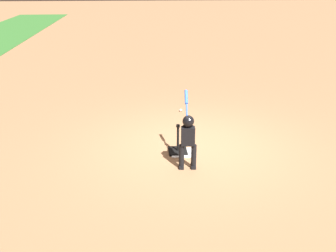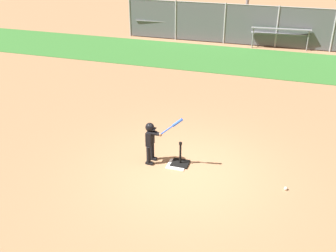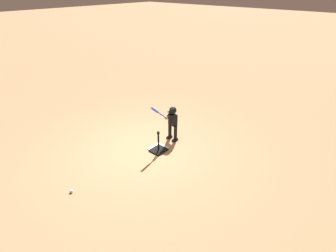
% 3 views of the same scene
% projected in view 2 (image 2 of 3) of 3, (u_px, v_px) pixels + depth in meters
% --- Properties ---
extents(ground_plane, '(90.00, 90.00, 0.00)m').
position_uv_depth(ground_plane, '(186.00, 174.00, 9.11)').
color(ground_plane, '#99704C').
extents(grass_outfield_strip, '(56.00, 4.01, 0.02)m').
position_uv_depth(grass_outfield_strip, '(241.00, 60.00, 16.90)').
color(grass_outfield_strip, '#33702D').
rests_on(grass_outfield_strip, ground_plane).
extents(backstop_fence, '(12.45, 0.08, 1.94)m').
position_uv_depth(backstop_fence, '(251.00, 24.00, 18.65)').
color(backstop_fence, '#9E9EA3').
rests_on(backstop_fence, ground_plane).
extents(home_plate, '(0.44, 0.44, 0.02)m').
position_uv_depth(home_plate, '(177.00, 165.00, 9.43)').
color(home_plate, white).
rests_on(home_plate, ground_plane).
extents(batting_tee, '(0.42, 0.37, 0.60)m').
position_uv_depth(batting_tee, '(180.00, 161.00, 9.44)').
color(batting_tee, black).
rests_on(batting_tee, ground_plane).
extents(batter_child, '(0.92, 0.33, 1.30)m').
position_uv_depth(batter_child, '(152.00, 138.00, 9.26)').
color(batter_child, black).
rests_on(batter_child, ground_plane).
extents(baseball, '(0.07, 0.07, 0.07)m').
position_uv_depth(baseball, '(286.00, 188.00, 8.53)').
color(baseball, white).
rests_on(baseball, ground_plane).
extents(bleachers_far_left, '(3.07, 1.87, 0.89)m').
position_uv_depth(bleachers_far_left, '(168.00, 27.00, 20.80)').
color(bleachers_far_left, gray).
rests_on(bleachers_far_left, ground_plane).
extents(bleachers_center, '(2.84, 1.98, 0.99)m').
position_uv_depth(bleachers_center, '(280.00, 35.00, 18.93)').
color(bleachers_center, gray).
rests_on(bleachers_center, ground_plane).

